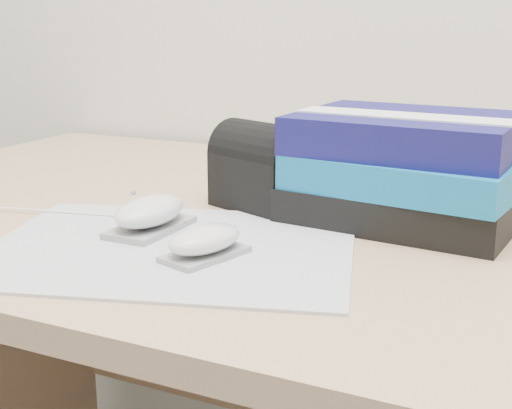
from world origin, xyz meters
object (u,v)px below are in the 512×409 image
at_px(desk, 382,375).
at_px(pouch, 263,167).
at_px(mouse_rear, 150,214).
at_px(mouse_front, 205,242).
at_px(book_stack, 408,168).

height_order(desk, pouch, pouch).
distance_m(mouse_rear, mouse_front, 0.12).
xyz_separation_m(mouse_front, pouch, (-0.03, 0.22, 0.04)).
xyz_separation_m(desk, mouse_front, (-0.13, -0.27, 0.25)).
relative_size(desk, book_stack, 5.48).
xyz_separation_m(mouse_rear, mouse_front, (0.11, -0.06, -0.00)).
bearing_deg(mouse_front, mouse_rear, 152.25).
distance_m(desk, mouse_rear, 0.41).
bearing_deg(book_stack, mouse_rear, -143.38).
bearing_deg(mouse_rear, pouch, 66.31).
bearing_deg(pouch, mouse_front, -80.95).
relative_size(mouse_front, pouch, 0.70).
height_order(desk, book_stack, book_stack).
bearing_deg(pouch, mouse_rear, -113.69).
relative_size(desk, mouse_rear, 14.21).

